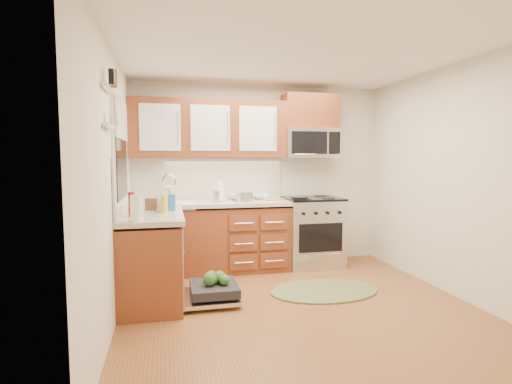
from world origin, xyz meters
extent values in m
plane|color=brown|center=(0.00, 0.00, 0.00)|extent=(3.50, 3.50, 0.00)
plane|color=white|center=(0.00, 0.00, 2.50)|extent=(3.50, 3.50, 0.00)
cube|color=beige|center=(0.00, 1.75, 1.25)|extent=(3.50, 0.04, 2.50)
cube|color=beige|center=(0.00, -1.75, 1.25)|extent=(3.50, 0.04, 2.50)
cube|color=beige|center=(-1.75, 0.00, 1.25)|extent=(0.04, 3.50, 2.50)
cube|color=beige|center=(1.75, 0.00, 1.25)|extent=(0.04, 3.50, 2.50)
cube|color=#5E2615|center=(-0.73, 1.45, 0.42)|extent=(2.05, 0.60, 0.85)
cube|color=#5E2615|center=(-1.45, 0.52, 0.42)|extent=(0.60, 1.25, 0.85)
cube|color=#B1ACA2|center=(-0.72, 1.44, 0.90)|extent=(2.07, 0.64, 0.05)
cube|color=#B1ACA2|center=(-1.44, 0.53, 0.90)|extent=(0.64, 1.27, 0.05)
cube|color=silver|center=(-0.73, 1.74, 1.21)|extent=(2.05, 0.02, 0.57)
cube|color=silver|center=(-1.74, 0.52, 1.21)|extent=(0.02, 1.25, 0.57)
cube|color=#5E2615|center=(0.68, 1.57, 2.13)|extent=(0.76, 0.35, 0.47)
cube|color=white|center=(-1.71, 0.50, 1.88)|extent=(0.02, 0.96, 0.40)
cube|color=white|center=(-1.72, -0.35, 2.05)|extent=(0.04, 0.40, 0.03)
cube|color=white|center=(-1.72, -0.35, 1.75)|extent=(0.04, 0.40, 0.03)
cylinder|color=black|center=(0.40, 1.18, 0.97)|extent=(0.29, 0.29, 0.04)
cylinder|color=silver|center=(-0.30, 1.31, 0.99)|extent=(0.29, 0.29, 0.13)
cube|color=#A6714C|center=(0.13, 1.45, 0.93)|extent=(0.30, 0.25, 0.02)
cylinder|color=silver|center=(-0.66, 1.38, 1.00)|extent=(0.10, 0.10, 0.14)
cylinder|color=white|center=(-1.55, -0.02, 1.04)|extent=(0.14, 0.14, 0.24)
cylinder|color=yellow|center=(-1.31, 0.49, 1.02)|extent=(0.08, 0.08, 0.19)
cylinder|color=#A51B0D|center=(-1.62, 0.32, 1.04)|extent=(0.07, 0.07, 0.24)
cube|color=brown|center=(-1.45, 0.77, 0.99)|extent=(0.14, 0.11, 0.13)
cube|color=#256FB0|center=(-1.25, 0.66, 1.02)|extent=(0.12, 0.09, 0.18)
imported|color=#999999|center=(0.00, 1.60, 0.95)|extent=(0.25, 0.25, 0.06)
imported|color=#999999|center=(-0.34, 1.57, 0.96)|extent=(0.31, 0.31, 0.08)
imported|color=#999999|center=(0.04, 1.52, 0.97)|extent=(0.16, 0.16, 0.09)
imported|color=#999999|center=(-0.61, 1.40, 1.09)|extent=(0.13, 0.13, 0.34)
imported|color=#999999|center=(-1.32, 0.60, 1.03)|extent=(0.10, 0.10, 0.20)
imported|color=#999999|center=(-1.62, 0.51, 1.00)|extent=(0.14, 0.14, 0.15)
camera|label=1|loc=(-1.27, -3.74, 1.50)|focal=28.00mm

